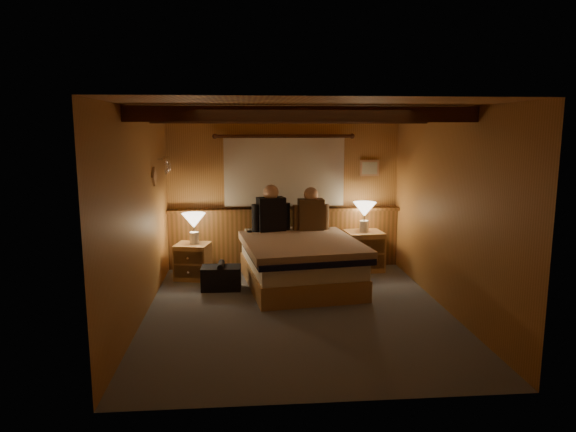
{
  "coord_description": "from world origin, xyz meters",
  "views": [
    {
      "loc": [
        -0.61,
        -5.86,
        2.17
      ],
      "look_at": [
        -0.08,
        0.4,
        1.09
      ],
      "focal_mm": 32.0,
      "sensor_mm": 36.0,
      "label": 1
    }
  ],
  "objects": [
    {
      "name": "person_right",
      "position": [
        0.37,
        1.67,
        0.92
      ],
      "size": [
        0.55,
        0.24,
        0.67
      ],
      "rotation": [
        0.0,
        0.0,
        0.05
      ],
      "color": "#4C341E",
      "rests_on": "bed"
    },
    {
      "name": "wall_back",
      "position": [
        0.0,
        2.1,
        1.2
      ],
      "size": [
        3.6,
        0.0,
        3.6
      ],
      "primitive_type": "plane",
      "rotation": [
        1.57,
        0.0,
        0.0
      ],
      "color": "#B17A3F",
      "rests_on": "floor"
    },
    {
      "name": "person_left",
      "position": [
        -0.23,
        1.65,
        0.94
      ],
      "size": [
        0.58,
        0.32,
        0.72
      ],
      "rotation": [
        0.0,
        0.0,
        0.24
      ],
      "color": "black",
      "rests_on": "bed"
    },
    {
      "name": "wall_right",
      "position": [
        1.8,
        0.0,
        1.2
      ],
      "size": [
        0.0,
        4.2,
        4.2
      ],
      "primitive_type": "plane",
      "rotation": [
        1.57,
        0.0,
        -1.57
      ],
      "color": "#B17A3F",
      "rests_on": "floor"
    },
    {
      "name": "lamp_right",
      "position": [
        1.2,
        1.71,
        0.93
      ],
      "size": [
        0.35,
        0.35,
        0.46
      ],
      "color": "silver",
      "rests_on": "nightstand_right"
    },
    {
      "name": "bed",
      "position": [
        0.14,
        1.02,
        0.34
      ],
      "size": [
        1.73,
        2.11,
        0.66
      ],
      "rotation": [
        0.0,
        0.0,
        0.14
      ],
      "color": "tan",
      "rests_on": "floor"
    },
    {
      "name": "curtain_window",
      "position": [
        0.0,
        2.03,
        1.52
      ],
      "size": [
        2.18,
        0.09,
        1.11
      ],
      "color": "#432710",
      "rests_on": "wall_back"
    },
    {
      "name": "wall_front",
      "position": [
        0.0,
        -2.1,
        1.2
      ],
      "size": [
        3.6,
        0.0,
        3.6
      ],
      "primitive_type": "plane",
      "rotation": [
        -1.57,
        0.0,
        0.0
      ],
      "color": "#B17A3F",
      "rests_on": "floor"
    },
    {
      "name": "framed_print",
      "position": [
        1.35,
        2.08,
        1.55
      ],
      "size": [
        0.3,
        0.04,
        0.25
      ],
      "color": "tan",
      "rests_on": "wall_back"
    },
    {
      "name": "coat_rail",
      "position": [
        -1.72,
        1.58,
        1.67
      ],
      "size": [
        0.05,
        0.55,
        0.24
      ],
      "color": "silver",
      "rests_on": "wall_left"
    },
    {
      "name": "duffel_bag",
      "position": [
        -0.95,
        0.93,
        0.17
      ],
      "size": [
        0.54,
        0.33,
        0.38
      ],
      "rotation": [
        0.0,
        0.0,
        -0.02
      ],
      "color": "black",
      "rests_on": "floor"
    },
    {
      "name": "wall_left",
      "position": [
        -1.8,
        0.0,
        1.2
      ],
      "size": [
        0.0,
        4.2,
        4.2
      ],
      "primitive_type": "plane",
      "rotation": [
        1.57,
        0.0,
        1.57
      ],
      "color": "#B17A3F",
      "rests_on": "floor"
    },
    {
      "name": "lamp_left",
      "position": [
        -1.35,
        1.51,
        0.83
      ],
      "size": [
        0.34,
        0.34,
        0.44
      ],
      "color": "silver",
      "rests_on": "nightstand_left"
    },
    {
      "name": "wainscot",
      "position": [
        0.0,
        2.04,
        0.49
      ],
      "size": [
        3.6,
        0.23,
        0.94
      ],
      "color": "brown",
      "rests_on": "wall_back"
    },
    {
      "name": "nightstand_left",
      "position": [
        -1.38,
        1.48,
        0.26
      ],
      "size": [
        0.55,
        0.51,
        0.52
      ],
      "rotation": [
        0.0,
        0.0,
        -0.21
      ],
      "color": "tan",
      "rests_on": "floor"
    },
    {
      "name": "floor",
      "position": [
        0.0,
        0.0,
        0.0
      ],
      "size": [
        4.2,
        4.2,
        0.0
      ],
      "primitive_type": "plane",
      "color": "slate",
      "rests_on": "ground"
    },
    {
      "name": "ceiling_beams",
      "position": [
        0.0,
        0.15,
        2.31
      ],
      "size": [
        3.6,
        1.65,
        0.16
      ],
      "color": "#432710",
      "rests_on": "ceiling"
    },
    {
      "name": "nightstand_right",
      "position": [
        1.21,
        1.73,
        0.3
      ],
      "size": [
        0.59,
        0.54,
        0.6
      ],
      "rotation": [
        0.0,
        0.0,
        0.09
      ],
      "color": "tan",
      "rests_on": "floor"
    },
    {
      "name": "ceiling",
      "position": [
        0.0,
        0.0,
        2.4
      ],
      "size": [
        4.2,
        4.2,
        0.0
      ],
      "primitive_type": "plane",
      "rotation": [
        3.14,
        0.0,
        0.0
      ],
      "color": "tan",
      "rests_on": "wall_back"
    }
  ]
}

